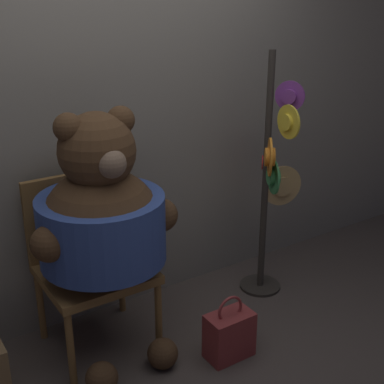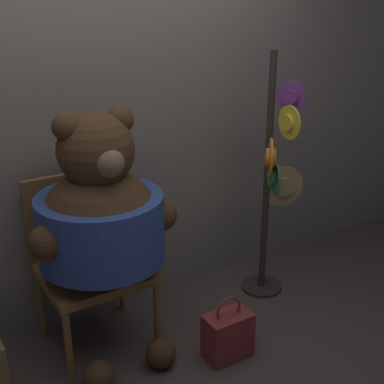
{
  "view_description": "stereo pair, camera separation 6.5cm",
  "coord_description": "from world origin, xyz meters",
  "px_view_note": "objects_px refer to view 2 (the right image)",
  "views": [
    {
      "loc": [
        -1.26,
        -2.08,
        1.99
      ],
      "look_at": [
        0.33,
        0.35,
        0.85
      ],
      "focal_mm": 50.0,
      "sensor_mm": 36.0,
      "label": 1
    },
    {
      "loc": [
        -1.21,
        -2.12,
        1.99
      ],
      "look_at": [
        0.33,
        0.35,
        0.85
      ],
      "focal_mm": 50.0,
      "sensor_mm": 36.0,
      "label": 2
    }
  ],
  "objects_px": {
    "chair": "(88,255)",
    "handbag_on_ground": "(228,335)",
    "teddy_bear": "(101,220)",
    "hat_display_rack": "(273,181)"
  },
  "relations": [
    {
      "from": "hat_display_rack",
      "to": "handbag_on_ground",
      "type": "xyz_separation_m",
      "value": [
        -0.63,
        -0.42,
        -0.67
      ]
    },
    {
      "from": "teddy_bear",
      "to": "chair",
      "type": "bearing_deg",
      "value": 97.29
    },
    {
      "from": "chair",
      "to": "handbag_on_ground",
      "type": "distance_m",
      "value": 0.91
    },
    {
      "from": "hat_display_rack",
      "to": "handbag_on_ground",
      "type": "bearing_deg",
      "value": -146.49
    },
    {
      "from": "chair",
      "to": "teddy_bear",
      "type": "distance_m",
      "value": 0.33
    },
    {
      "from": "teddy_bear",
      "to": "hat_display_rack",
      "type": "distance_m",
      "value": 1.18
    },
    {
      "from": "teddy_bear",
      "to": "handbag_on_ground",
      "type": "relative_size",
      "value": 3.62
    },
    {
      "from": "chair",
      "to": "teddy_bear",
      "type": "relative_size",
      "value": 0.7
    },
    {
      "from": "hat_display_rack",
      "to": "teddy_bear",
      "type": "bearing_deg",
      "value": -179.72
    },
    {
      "from": "teddy_bear",
      "to": "handbag_on_ground",
      "type": "xyz_separation_m",
      "value": [
        0.54,
        -0.41,
        -0.68
      ]
    }
  ]
}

